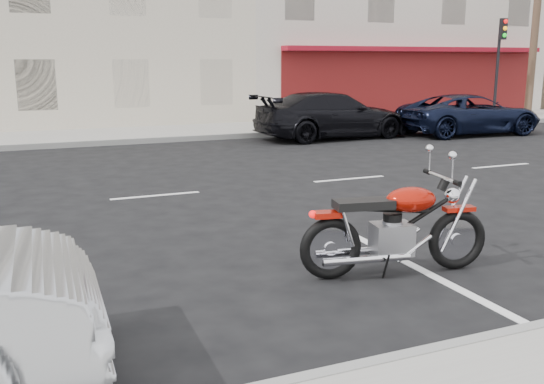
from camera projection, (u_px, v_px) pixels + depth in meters
The scene contains 7 objects.
ground at pixel (259, 187), 11.64m from camera, with size 120.00×120.00×0.00m, color black.
utility_pole at pixel (538, 0), 24.26m from camera, with size 1.80×0.30×9.00m.
traffic_light at pixel (499, 55), 23.73m from camera, with size 0.26×0.30×3.80m.
fire_hydrant at pixel (462, 108), 23.74m from camera, with size 0.20×0.20×0.72m.
motorcycle at pixel (460, 226), 6.99m from camera, with size 2.23×0.81×1.12m.
suv_far at pixel (470, 114), 19.68m from camera, with size 2.15×4.67×1.30m, color black.
car_far at pixel (332, 115), 18.66m from camera, with size 1.99×4.91×1.42m, color black.
Camera 1 is at (-4.21, -10.59, 2.40)m, focal length 40.00 mm.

